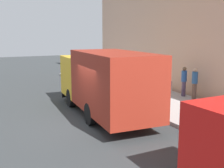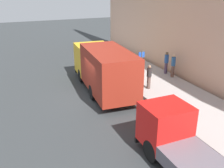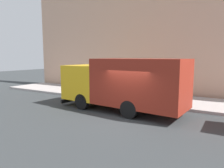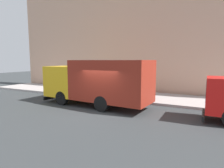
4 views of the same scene
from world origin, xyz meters
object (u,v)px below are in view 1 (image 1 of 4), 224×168
(pedestrian_third, at_px, (195,83))
(pedestrian_walking, at_px, (184,80))
(pedestrian_standing, at_px, (168,93))
(large_utility_truck, at_px, (104,81))
(traffic_cone_orange, at_px, (114,88))
(street_sign_post, at_px, (157,79))

(pedestrian_third, bearing_deg, pedestrian_walking, 68.82)
(pedestrian_walking, distance_m, pedestrian_standing, 3.68)
(pedestrian_walking, distance_m, pedestrian_third, 0.91)
(pedestrian_walking, height_order, pedestrian_third, pedestrian_third)
(large_utility_truck, distance_m, traffic_cone_orange, 4.68)
(street_sign_post, bearing_deg, pedestrian_walking, 30.46)
(traffic_cone_orange, bearing_deg, pedestrian_third, -48.27)
(traffic_cone_orange, bearing_deg, large_utility_truck, -122.74)
(large_utility_truck, height_order, street_sign_post, large_utility_truck)
(pedestrian_walking, bearing_deg, large_utility_truck, 27.51)
(large_utility_truck, relative_size, street_sign_post, 2.99)
(large_utility_truck, height_order, pedestrian_standing, large_utility_truck)
(large_utility_truck, height_order, pedestrian_walking, large_utility_truck)
(pedestrian_standing, height_order, traffic_cone_orange, pedestrian_standing)
(pedestrian_third, height_order, traffic_cone_orange, pedestrian_third)
(large_utility_truck, height_order, traffic_cone_orange, large_utility_truck)
(large_utility_truck, distance_m, street_sign_post, 2.54)
(pedestrian_standing, xyz_separation_m, pedestrian_third, (2.91, 1.33, 0.07))
(large_utility_truck, bearing_deg, street_sign_post, -19.67)
(pedestrian_standing, bearing_deg, pedestrian_third, 96.78)
(large_utility_truck, xyz_separation_m, traffic_cone_orange, (2.44, 3.80, -1.24))
(large_utility_truck, distance_m, pedestrian_walking, 5.87)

